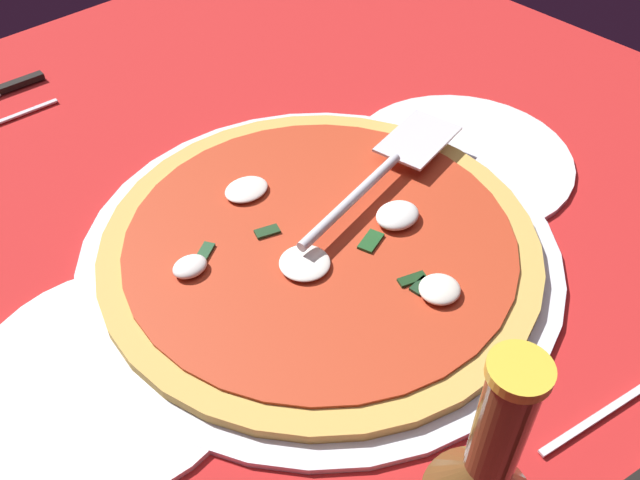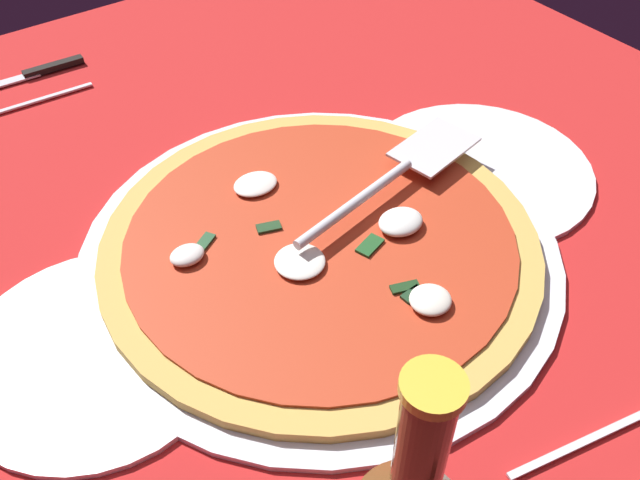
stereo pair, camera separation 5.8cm
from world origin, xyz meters
TOP-DOWN VIEW (x-y plane):
  - ground_plane at (0.00, 0.00)cm, footprint 110.79×110.79cm
  - pizza_pan at (2.22, 5.45)cm, footprint 45.51×45.51cm
  - dinner_plate_left at (-18.87, 5.41)cm, footprint 24.56×24.56cm
  - dinner_plate_right at (24.21, 4.18)cm, footprint 22.80×22.80cm
  - pizza at (2.22, 5.50)cm, footprint 41.37×41.37cm
  - pizza_server at (-8.31, 3.88)cm, footprint 25.34×8.24cm
  - place_setting_near at (16.46, -39.05)cm, footprint 22.15×14.76cm
  - place_setting_far at (-3.60, 36.64)cm, footprint 22.39×15.00cm

SIDE VIEW (x-z plane):
  - ground_plane at x=0.00cm, z-range -0.80..0.00cm
  - place_setting_near at x=16.46cm, z-range -0.35..1.05cm
  - place_setting_far at x=-3.60cm, z-range -0.34..1.06cm
  - dinner_plate_left at x=-18.87cm, z-range 0.00..1.00cm
  - dinner_plate_right at x=24.21cm, z-range 0.00..1.00cm
  - pizza_pan at x=2.22cm, z-range 0.00..1.04cm
  - pizza at x=2.22cm, z-range 0.38..3.09cm
  - pizza_server at x=-8.31cm, z-range 3.57..4.57cm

